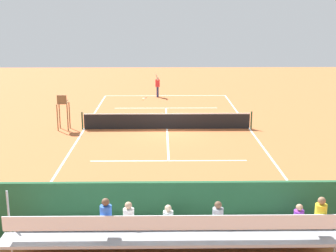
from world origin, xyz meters
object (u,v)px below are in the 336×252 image
object	(u,v)px
tennis_player	(158,85)
tennis_racket	(144,98)
courtside_bench	(260,215)
tennis_ball_near	(143,100)
umpire_chair	(63,108)
equipment_bag	(197,228)
tennis_net	(167,121)
bleacher_stand	(177,235)

from	to	relation	value
tennis_player	tennis_racket	size ratio (longest dim) A/B	3.45
courtside_bench	tennis_ball_near	bearing A→B (deg)	-78.22
umpire_chair	equipment_bag	world-z (taller)	umpire_chair
tennis_net	bleacher_stand	bearing A→B (deg)	90.35
umpire_chair	tennis_racket	size ratio (longest dim) A/B	3.83
tennis_net	umpire_chair	distance (m)	6.25
bleacher_stand	tennis_player	distance (m)	25.77
tennis_net	tennis_player	distance (m)	10.44
courtside_bench	tennis_racket	size ratio (longest dim) A/B	3.23
bleacher_stand	tennis_ball_near	size ratio (longest dim) A/B	137.27
bleacher_stand	courtside_bench	bearing A→B (deg)	-142.98
bleacher_stand	tennis_ball_near	bearing A→B (deg)	-85.58
tennis_racket	tennis_ball_near	xyz separation A→B (m)	(0.02, 0.75, 0.02)
tennis_net	tennis_ball_near	bearing A→B (deg)	-78.78
umpire_chair	tennis_racket	world-z (taller)	umpire_chair
bleacher_stand	tennis_ball_near	xyz separation A→B (m)	(1.88, -24.38, -0.90)
bleacher_stand	umpire_chair	xyz separation A→B (m)	(6.29, -15.26, 0.38)
bleacher_stand	courtside_bench	distance (m)	3.48
bleacher_stand	equipment_bag	size ratio (longest dim) A/B	10.07
tennis_net	equipment_bag	size ratio (longest dim) A/B	11.44
tennis_net	bleacher_stand	size ratio (longest dim) A/B	1.14
tennis_net	umpire_chair	size ratio (longest dim) A/B	4.81
tennis_net	equipment_bag	world-z (taller)	tennis_net
tennis_net	bleacher_stand	xyz separation A→B (m)	(-0.09, 15.36, 0.43)
bleacher_stand	tennis_racket	xyz separation A→B (m)	(1.86, -25.13, -0.92)
tennis_ball_near	courtside_bench	bearing A→B (deg)	101.78
tennis_racket	bleacher_stand	bearing A→B (deg)	94.23
bleacher_stand	tennis_racket	distance (m)	25.21
tennis_net	courtside_bench	world-z (taller)	tennis_net
courtside_bench	tennis_racket	bearing A→B (deg)	-78.65
tennis_racket	tennis_ball_near	world-z (taller)	tennis_ball_near
umpire_chair	courtside_bench	bearing A→B (deg)	124.52
umpire_chair	tennis_player	bearing A→B (deg)	-117.87
equipment_bag	tennis_racket	bearing A→B (deg)	-83.66
courtside_bench	bleacher_stand	bearing A→B (deg)	37.02
umpire_chair	tennis_ball_near	bearing A→B (deg)	-115.81
umpire_chair	tennis_ball_near	distance (m)	10.21
tennis_net	tennis_player	bearing A→B (deg)	-86.46
tennis_racket	tennis_ball_near	bearing A→B (deg)	88.22
bleacher_stand	tennis_racket	world-z (taller)	bleacher_stand
tennis_net	bleacher_stand	world-z (taller)	bleacher_stand
bleacher_stand	equipment_bag	bearing A→B (deg)	-110.05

